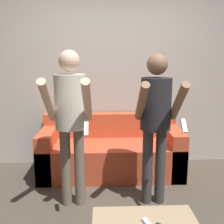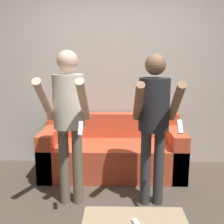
{
  "view_description": "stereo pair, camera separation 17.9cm",
  "coord_description": "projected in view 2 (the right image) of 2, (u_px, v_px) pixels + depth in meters",
  "views": [
    {
      "loc": [
        -0.17,
        -2.2,
        1.57
      ],
      "look_at": [
        -0.05,
        0.82,
        0.95
      ],
      "focal_mm": 42.0,
      "sensor_mm": 36.0,
      "label": 1
    },
    {
      "loc": [
        0.01,
        -2.2,
        1.57
      ],
      "look_at": [
        -0.05,
        0.82,
        0.95
      ],
      "focal_mm": 42.0,
      "sensor_mm": 36.0,
      "label": 2
    }
  ],
  "objects": [
    {
      "name": "wall_back",
      "position": [
        116.0,
        73.0,
        3.82
      ],
      "size": [
        6.4,
        0.06,
        2.7
      ],
      "color": "#B7B2A8",
      "rests_on": "ground_plane"
    },
    {
      "name": "person_standing_right",
      "position": [
        154.0,
        115.0,
        2.68
      ],
      "size": [
        0.44,
        0.6,
        1.61
      ],
      "color": "#383838",
      "rests_on": "ground_plane"
    },
    {
      "name": "couch",
      "position": [
        113.0,
        153.0,
        3.62
      ],
      "size": [
        1.89,
        0.78,
        0.79
      ],
      "color": "#C64C2D",
      "rests_on": "ground_plane"
    },
    {
      "name": "person_standing_left",
      "position": [
        69.0,
        112.0,
        2.68
      ],
      "size": [
        0.44,
        0.67,
        1.65
      ],
      "color": "#6B6051",
      "rests_on": "ground_plane"
    }
  ]
}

